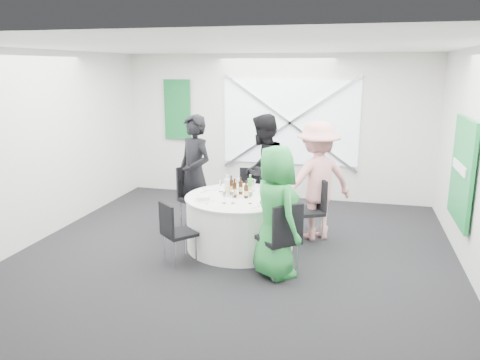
% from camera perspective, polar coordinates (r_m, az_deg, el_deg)
% --- Properties ---
extents(floor, '(6.00, 6.00, 0.00)m').
position_cam_1_polar(floor, '(6.69, -0.42, -8.75)').
color(floor, black).
rests_on(floor, ground).
extents(ceiling, '(6.00, 6.00, 0.00)m').
position_cam_1_polar(ceiling, '(6.19, -0.47, 15.98)').
color(ceiling, white).
rests_on(ceiling, wall_back).
extents(wall_back, '(6.00, 0.00, 6.00)m').
position_cam_1_polar(wall_back, '(9.19, 4.29, 6.44)').
color(wall_back, silver).
rests_on(wall_back, floor).
extents(wall_front, '(6.00, 0.00, 6.00)m').
position_cam_1_polar(wall_front, '(3.56, -12.75, -5.58)').
color(wall_front, silver).
rests_on(wall_front, floor).
extents(wall_left, '(0.00, 6.00, 6.00)m').
position_cam_1_polar(wall_left, '(7.61, -22.93, 3.89)').
color(wall_left, silver).
rests_on(wall_left, floor).
extents(wall_right, '(0.00, 6.00, 6.00)m').
position_cam_1_polar(wall_right, '(6.26, 27.19, 1.55)').
color(wall_right, silver).
rests_on(wall_right, floor).
extents(window_panel, '(2.60, 0.03, 1.60)m').
position_cam_1_polar(window_panel, '(9.09, 6.14, 6.96)').
color(window_panel, white).
rests_on(window_panel, wall_back).
extents(window_brace_a, '(2.63, 0.05, 1.84)m').
position_cam_1_polar(window_brace_a, '(9.05, 6.10, 6.93)').
color(window_brace_a, silver).
rests_on(window_brace_a, window_panel).
extents(window_brace_b, '(2.63, 0.05, 1.84)m').
position_cam_1_polar(window_brace_b, '(9.05, 6.10, 6.93)').
color(window_brace_b, silver).
rests_on(window_brace_b, window_panel).
extents(green_banner, '(0.55, 0.04, 1.20)m').
position_cam_1_polar(green_banner, '(9.65, -7.63, 8.50)').
color(green_banner, '#14652C').
rests_on(green_banner, wall_back).
extents(green_sign, '(0.05, 1.20, 1.40)m').
position_cam_1_polar(green_sign, '(6.86, 25.45, 0.97)').
color(green_sign, '#18853B').
rests_on(green_sign, wall_right).
extents(banquet_table, '(1.56, 1.56, 0.76)m').
position_cam_1_polar(banquet_table, '(6.74, 0.00, -5.13)').
color(banquet_table, silver).
rests_on(banquet_table, floor).
extents(chair_back, '(0.45, 0.46, 0.90)m').
position_cam_1_polar(chair_back, '(7.78, 1.28, -1.39)').
color(chair_back, black).
rests_on(chair_back, floor).
extents(chair_back_left, '(0.63, 0.63, 1.00)m').
position_cam_1_polar(chair_back_left, '(7.54, -5.76, -1.49)').
color(chair_back_left, black).
rests_on(chair_back_left, floor).
extents(chair_back_right, '(0.59, 0.58, 0.96)m').
position_cam_1_polar(chair_back_right, '(6.99, 8.85, -3.03)').
color(chair_back_right, black).
rests_on(chair_back_right, floor).
extents(chair_front_right, '(0.62, 0.62, 0.96)m').
position_cam_1_polar(chair_front_right, '(5.75, 5.19, -6.60)').
color(chair_front_right, black).
rests_on(chair_front_right, floor).
extents(chair_front_left, '(0.54, 0.54, 0.85)m').
position_cam_1_polar(chair_front_left, '(6.19, -8.02, -5.90)').
color(chair_front_left, black).
rests_on(chair_front_left, floor).
extents(person_man_back_left, '(0.80, 0.73, 1.84)m').
position_cam_1_polar(person_man_back_left, '(7.33, -5.54, 0.76)').
color(person_man_back_left, black).
rests_on(person_man_back_left, floor).
extents(person_man_back, '(0.59, 0.94, 1.83)m').
position_cam_1_polar(person_man_back, '(7.52, 2.80, 1.10)').
color(person_man_back, black).
rests_on(person_man_back, floor).
extents(person_woman_pink, '(1.26, 1.07, 1.78)m').
position_cam_1_polar(person_woman_pink, '(7.06, 9.36, -0.11)').
color(person_woman_pink, pink).
rests_on(person_woman_pink, floor).
extents(person_woman_green, '(0.91, 0.95, 1.64)m').
position_cam_1_polar(person_woman_green, '(5.73, 4.37, -3.92)').
color(person_woman_green, green).
rests_on(person_woman_green, floor).
extents(plate_back, '(0.26, 0.26, 0.01)m').
position_cam_1_polar(plate_back, '(7.18, 0.36, -0.72)').
color(plate_back, white).
rests_on(plate_back, banquet_table).
extents(plate_back_left, '(0.26, 0.26, 0.01)m').
position_cam_1_polar(plate_back_left, '(7.04, -3.53, -1.03)').
color(plate_back_left, white).
rests_on(plate_back_left, banquet_table).
extents(plate_back_right, '(0.27, 0.27, 0.04)m').
position_cam_1_polar(plate_back_right, '(6.75, 4.56, -1.63)').
color(plate_back_right, white).
rests_on(plate_back_right, banquet_table).
extents(plate_front_right, '(0.28, 0.28, 0.04)m').
position_cam_1_polar(plate_front_right, '(6.23, 3.39, -2.92)').
color(plate_front_right, white).
rests_on(plate_front_right, banquet_table).
extents(plate_front_left, '(0.28, 0.28, 0.01)m').
position_cam_1_polar(plate_front_left, '(6.46, -4.35, -2.40)').
color(plate_front_left, white).
rests_on(plate_front_left, banquet_table).
extents(napkin, '(0.19, 0.17, 0.04)m').
position_cam_1_polar(napkin, '(6.42, -4.50, -2.22)').
color(napkin, silver).
rests_on(napkin, plate_front_left).
extents(beer_bottle_a, '(0.06, 0.06, 0.28)m').
position_cam_1_polar(beer_bottle_a, '(6.71, -1.07, -0.86)').
color(beer_bottle_a, '#3A1E0A').
rests_on(beer_bottle_a, banquet_table).
extents(beer_bottle_b, '(0.06, 0.06, 0.25)m').
position_cam_1_polar(beer_bottle_b, '(6.72, 0.08, -0.96)').
color(beer_bottle_b, '#3A1E0A').
rests_on(beer_bottle_b, banquet_table).
extents(beer_bottle_c, '(0.06, 0.06, 0.25)m').
position_cam_1_polar(beer_bottle_c, '(6.52, 0.74, -1.43)').
color(beer_bottle_c, '#3A1E0A').
rests_on(beer_bottle_c, banquet_table).
extents(beer_bottle_d, '(0.06, 0.06, 0.27)m').
position_cam_1_polar(beer_bottle_d, '(6.56, -0.66, -1.25)').
color(beer_bottle_d, '#3A1E0A').
rests_on(beer_bottle_d, banquet_table).
extents(green_water_bottle, '(0.08, 0.08, 0.31)m').
position_cam_1_polar(green_water_bottle, '(6.64, 1.24, -0.90)').
color(green_water_bottle, green).
rests_on(green_water_bottle, banquet_table).
extents(clear_water_bottle, '(0.08, 0.08, 0.31)m').
position_cam_1_polar(clear_water_bottle, '(6.60, -1.57, -0.96)').
color(clear_water_bottle, silver).
rests_on(clear_water_bottle, banquet_table).
extents(wine_glass_a, '(0.07, 0.07, 0.17)m').
position_cam_1_polar(wine_glass_a, '(6.85, -2.40, -0.41)').
color(wine_glass_a, white).
rests_on(wine_glass_a, banquet_table).
extents(wine_glass_b, '(0.07, 0.07, 0.17)m').
position_cam_1_polar(wine_glass_b, '(6.26, -0.88, -1.76)').
color(wine_glass_b, white).
rests_on(wine_glass_b, banquet_table).
extents(wine_glass_c, '(0.07, 0.07, 0.17)m').
position_cam_1_polar(wine_glass_c, '(6.27, -1.95, -1.75)').
color(wine_glass_c, white).
rests_on(wine_glass_c, banquet_table).
extents(wine_glass_d, '(0.07, 0.07, 0.17)m').
position_cam_1_polar(wine_glass_d, '(6.90, 1.72, -0.31)').
color(wine_glass_d, white).
rests_on(wine_glass_d, banquet_table).
extents(wine_glass_e, '(0.07, 0.07, 0.17)m').
position_cam_1_polar(wine_glass_e, '(6.25, 1.25, -1.79)').
color(wine_glass_e, white).
rests_on(wine_glass_e, banquet_table).
extents(wine_glass_f, '(0.07, 0.07, 0.17)m').
position_cam_1_polar(wine_glass_f, '(6.96, -0.22, -0.18)').
color(wine_glass_f, white).
rests_on(wine_glass_f, banquet_table).
extents(wine_glass_g, '(0.07, 0.07, 0.17)m').
position_cam_1_polar(wine_glass_g, '(6.71, 2.76, -0.73)').
color(wine_glass_g, white).
rests_on(wine_glass_g, banquet_table).
extents(fork_a, '(0.10, 0.13, 0.01)m').
position_cam_1_polar(fork_a, '(7.13, -1.88, -0.85)').
color(fork_a, silver).
rests_on(fork_a, banquet_table).
extents(knife_a, '(0.08, 0.14, 0.01)m').
position_cam_1_polar(knife_a, '(6.86, -4.42, -1.47)').
color(knife_a, silver).
rests_on(knife_a, banquet_table).
extents(fork_b, '(0.10, 0.13, 0.01)m').
position_cam_1_polar(fork_b, '(6.61, -4.99, -2.07)').
color(fork_b, silver).
rests_on(fork_b, banquet_table).
extents(knife_b, '(0.10, 0.13, 0.01)m').
position_cam_1_polar(knife_b, '(6.30, -4.16, -2.85)').
color(knife_b, silver).
rests_on(knife_b, banquet_table).
extents(fork_c, '(0.09, 0.14, 0.01)m').
position_cam_1_polar(fork_c, '(6.65, 4.97, -1.98)').
color(fork_c, silver).
rests_on(fork_c, banquet_table).
extents(knife_c, '(0.08, 0.14, 0.01)m').
position_cam_1_polar(knife_c, '(6.91, 4.17, -1.36)').
color(knife_c, silver).
rests_on(knife_c, banquet_table).
extents(fork_d, '(0.10, 0.13, 0.01)m').
position_cam_1_polar(fork_d, '(6.11, 1.97, -3.35)').
color(fork_d, silver).
rests_on(fork_d, banquet_table).
extents(knife_d, '(0.12, 0.12, 0.01)m').
position_cam_1_polar(knife_d, '(6.27, 3.92, -2.94)').
color(knife_d, silver).
rests_on(knife_d, banquet_table).
extents(fork_e, '(0.15, 0.03, 0.01)m').
position_cam_1_polar(fork_e, '(7.13, 2.02, -0.87)').
color(fork_e, silver).
rests_on(fork_e, banquet_table).
extents(knife_e, '(0.15, 0.03, 0.01)m').
position_cam_1_polar(knife_e, '(7.18, 0.18, -0.75)').
color(knife_e, silver).
rests_on(knife_e, banquet_table).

